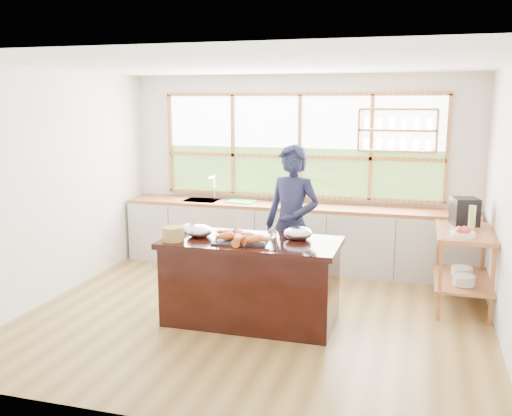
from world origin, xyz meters
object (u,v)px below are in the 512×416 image
at_px(island, 251,281).
at_px(cook, 292,225).
at_px(espresso_machine, 465,211).
at_px(wicker_basket, 173,234).

distance_m(island, cook, 0.91).
distance_m(espresso_machine, wicker_basket, 3.40).
bearing_deg(espresso_machine, wicker_basket, -164.99).
xyz_separation_m(cook, espresso_machine, (1.91, 0.69, 0.13)).
bearing_deg(cook, island, -94.00).
bearing_deg(island, wicker_basket, -161.78).
bearing_deg(wicker_basket, espresso_machine, 29.42).
distance_m(island, espresso_machine, 2.68).
xyz_separation_m(island, espresso_machine, (2.19, 1.42, 0.61)).
xyz_separation_m(island, cook, (0.28, 0.72, 0.47)).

